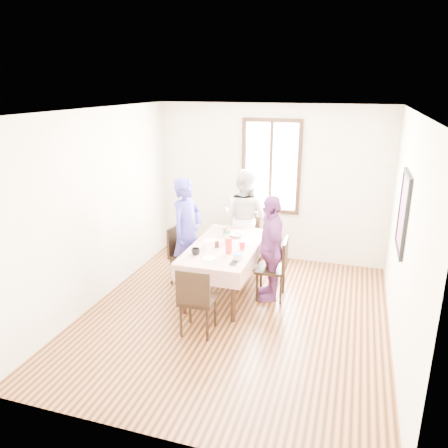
% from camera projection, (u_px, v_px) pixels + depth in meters
% --- Properties ---
extents(ground, '(4.50, 4.50, 0.00)m').
position_uv_depth(ground, '(235.00, 316.00, 5.88)').
color(ground, black).
rests_on(ground, ground).
extents(back_wall, '(4.00, 0.00, 4.00)m').
position_uv_depth(back_wall, '(271.00, 184.00, 7.51)').
color(back_wall, beige).
rests_on(back_wall, ground).
extents(right_wall, '(0.00, 4.50, 4.50)m').
position_uv_depth(right_wall, '(405.00, 237.00, 4.90)').
color(right_wall, beige).
rests_on(right_wall, ground).
extents(window_frame, '(1.02, 0.06, 1.62)m').
position_uv_depth(window_frame, '(271.00, 167.00, 7.40)').
color(window_frame, black).
rests_on(window_frame, back_wall).
extents(window_pane, '(0.90, 0.02, 1.50)m').
position_uv_depth(window_pane, '(271.00, 167.00, 7.40)').
color(window_pane, white).
rests_on(window_pane, back_wall).
extents(art_poster, '(0.04, 0.76, 0.96)m').
position_uv_depth(art_poster, '(403.00, 213.00, 5.12)').
color(art_poster, red).
rests_on(art_poster, right_wall).
extents(dining_table, '(0.82, 1.65, 0.75)m').
position_uv_depth(dining_table, '(225.00, 269.00, 6.43)').
color(dining_table, black).
rests_on(dining_table, ground).
extents(tablecloth, '(0.94, 1.77, 0.01)m').
position_uv_depth(tablecloth, '(225.00, 245.00, 6.31)').
color(tablecloth, '#5C0C08').
rests_on(tablecloth, dining_table).
extents(chair_left, '(0.47, 0.47, 0.91)m').
position_uv_depth(chair_left, '(186.00, 255.00, 6.74)').
color(chair_left, black).
rests_on(chair_left, ground).
extents(chair_right, '(0.44, 0.44, 0.91)m').
position_uv_depth(chair_right, '(271.00, 269.00, 6.26)').
color(chair_right, black).
rests_on(chair_right, ground).
extents(chair_far, '(0.45, 0.45, 0.91)m').
position_uv_depth(chair_far, '(244.00, 239.00, 7.44)').
color(chair_far, black).
rests_on(chair_far, ground).
extents(chair_near, '(0.44, 0.44, 0.91)m').
position_uv_depth(chair_near, '(198.00, 299.00, 5.37)').
color(chair_near, black).
rests_on(chair_near, ground).
extents(person_left, '(0.56, 0.70, 1.68)m').
position_uv_depth(person_left, '(186.00, 232.00, 6.61)').
color(person_left, '#37318F').
rests_on(person_left, ground).
extents(person_far, '(0.96, 0.84, 1.67)m').
position_uv_depth(person_far, '(244.00, 218.00, 7.30)').
color(person_far, beige).
rests_on(person_far, ground).
extents(person_right, '(0.70, 0.98, 1.55)m').
position_uv_depth(person_right, '(271.00, 248.00, 6.16)').
color(person_right, '#70336F').
rests_on(person_right, ground).
extents(mug_black, '(0.14, 0.14, 0.09)m').
position_uv_depth(mug_black, '(196.00, 251.00, 5.94)').
color(mug_black, black).
rests_on(mug_black, tablecloth).
extents(mug_flag, '(0.14, 0.14, 0.09)m').
position_uv_depth(mug_flag, '(242.00, 246.00, 6.14)').
color(mug_flag, red).
rests_on(mug_flag, tablecloth).
extents(mug_green, '(0.17, 0.17, 0.09)m').
position_uv_depth(mug_green, '(227.00, 233.00, 6.68)').
color(mug_green, '#0C7226').
rests_on(mug_green, tablecloth).
extents(serving_bowl, '(0.23, 0.23, 0.05)m').
position_uv_depth(serving_bowl, '(236.00, 235.00, 6.64)').
color(serving_bowl, white).
rests_on(serving_bowl, tablecloth).
extents(juice_carton, '(0.07, 0.07, 0.22)m').
position_uv_depth(juice_carton, '(229.00, 246.00, 5.97)').
color(juice_carton, red).
rests_on(juice_carton, tablecloth).
extents(butter_tub, '(0.14, 0.14, 0.07)m').
position_uv_depth(butter_tub, '(238.00, 257.00, 5.78)').
color(butter_tub, white).
rests_on(butter_tub, tablecloth).
extents(jam_jar, '(0.06, 0.06, 0.09)m').
position_uv_depth(jam_jar, '(217.00, 244.00, 6.21)').
color(jam_jar, black).
rests_on(jam_jar, tablecloth).
extents(drinking_glass, '(0.06, 0.06, 0.09)m').
position_uv_depth(drinking_glass, '(205.00, 246.00, 6.15)').
color(drinking_glass, silver).
rests_on(drinking_glass, tablecloth).
extents(smartphone, '(0.08, 0.16, 0.01)m').
position_uv_depth(smartphone, '(234.00, 263.00, 5.66)').
color(smartphone, black).
rests_on(smartphone, tablecloth).
extents(flower_vase, '(0.07, 0.07, 0.14)m').
position_uv_depth(flower_vase, '(227.00, 239.00, 6.35)').
color(flower_vase, silver).
rests_on(flower_vase, tablecloth).
extents(plate_left, '(0.20, 0.20, 0.01)m').
position_uv_depth(plate_left, '(210.00, 240.00, 6.48)').
color(plate_left, white).
rests_on(plate_left, tablecloth).
extents(plate_right, '(0.20, 0.20, 0.01)m').
position_uv_depth(plate_right, '(246.00, 244.00, 6.34)').
color(plate_right, white).
rests_on(plate_right, tablecloth).
extents(plate_far, '(0.20, 0.20, 0.01)m').
position_uv_depth(plate_far, '(238.00, 232.00, 6.86)').
color(plate_far, white).
rests_on(plate_far, tablecloth).
extents(plate_near, '(0.20, 0.20, 0.01)m').
position_uv_depth(plate_near, '(209.00, 258.00, 5.81)').
color(plate_near, white).
rests_on(plate_near, tablecloth).
extents(butter_lid, '(0.12, 0.12, 0.01)m').
position_uv_depth(butter_lid, '(238.00, 254.00, 5.77)').
color(butter_lid, blue).
rests_on(butter_lid, butter_tub).
extents(flower_bunch, '(0.09, 0.09, 0.10)m').
position_uv_depth(flower_bunch, '(227.00, 231.00, 6.32)').
color(flower_bunch, yellow).
rests_on(flower_bunch, flower_vase).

